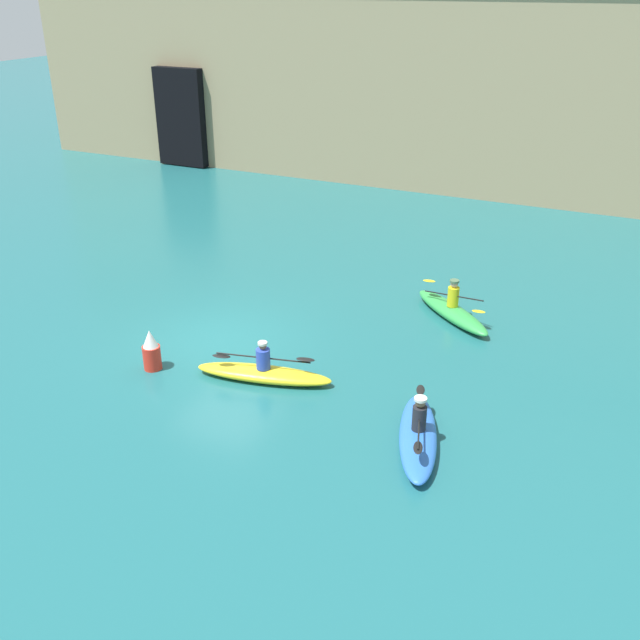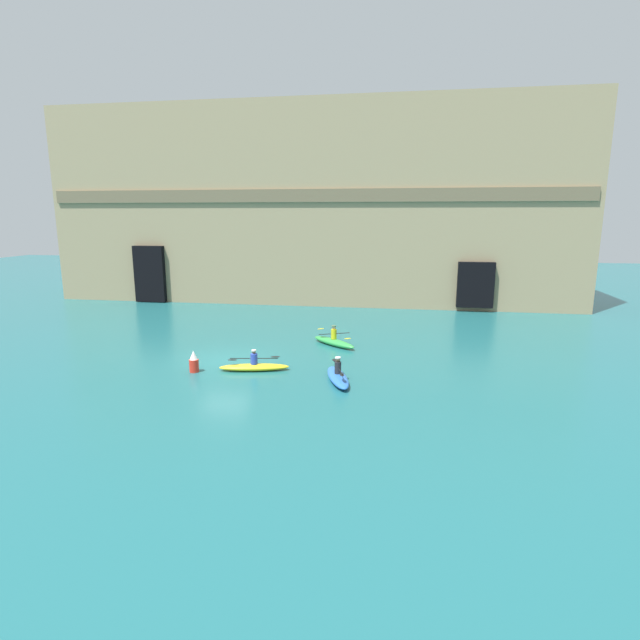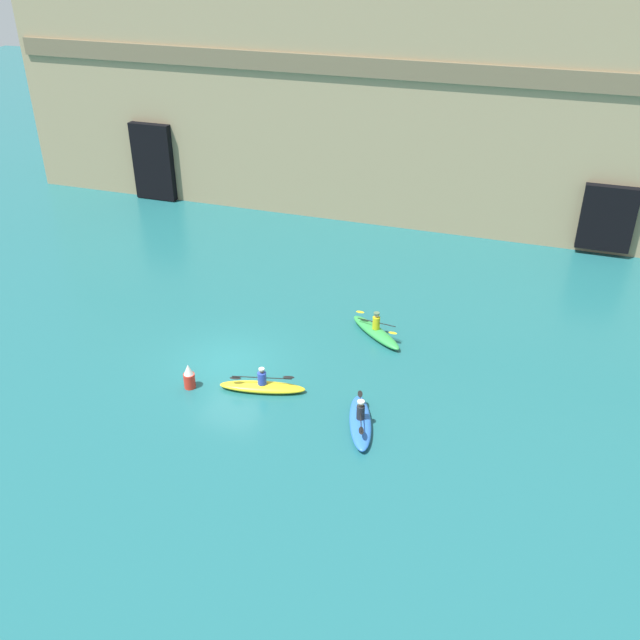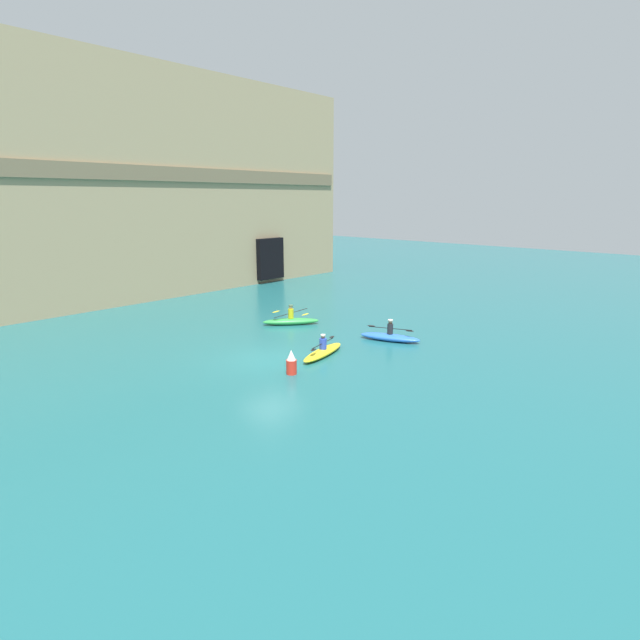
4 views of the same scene
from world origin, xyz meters
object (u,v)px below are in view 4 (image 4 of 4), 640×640
object	(u,v)px
kayak_blue	(390,337)
kayak_yellow	(323,351)
marker_buoy	(291,363)
kayak_green	(291,321)

from	to	relation	value
kayak_blue	kayak_yellow	bearing A→B (deg)	-120.67
kayak_yellow	marker_buoy	bearing A→B (deg)	1.41
marker_buoy	kayak_blue	bearing A→B (deg)	-2.04
kayak_yellow	kayak_blue	world-z (taller)	kayak_blue
kayak_blue	marker_buoy	world-z (taller)	kayak_blue
kayak_green	kayak_yellow	bearing A→B (deg)	-80.62
kayak_yellow	kayak_blue	size ratio (longest dim) A/B	1.05
kayak_yellow	kayak_green	world-z (taller)	kayak_green
kayak_blue	kayak_green	bearing A→B (deg)	171.27
kayak_yellow	kayak_blue	bearing A→B (deg)	155.03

